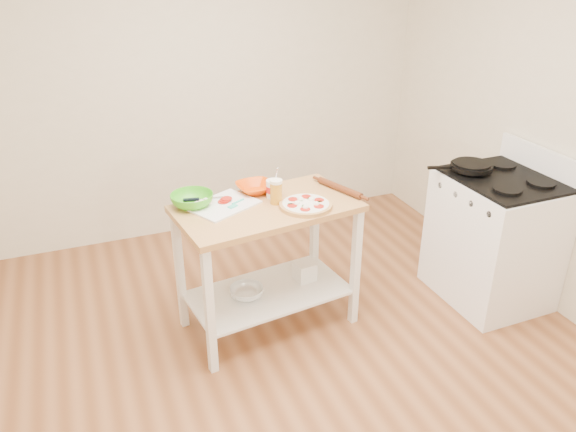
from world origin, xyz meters
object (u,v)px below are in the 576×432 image
Objects in this scene: cutting_board at (222,205)px; yogurt_tub at (274,189)px; gas_stove at (494,238)px; orange_bowl at (255,188)px; knife at (199,199)px; green_bowl at (192,200)px; pizza at (306,204)px; shelf_glass_bowl at (247,292)px; shelf_bin at (304,271)px; skillet at (470,166)px; rolling_pin at (340,188)px; beer_pint at (276,192)px; prep_island at (268,241)px; spatula at (236,204)px.

cutting_board is 0.35m from yogurt_tub.
gas_stove is 1.98m from cutting_board.
yogurt_tub is (0.08, -0.12, 0.03)m from orange_bowl.
cutting_board is 1.82× the size of knife.
green_bowl is 1.28× the size of yogurt_tub.
green_bowl reaches higher than pizza.
cutting_board is 0.63m from shelf_glass_bowl.
skillet is at bearing -5.51° from shelf_bin.
green_bowl is at bearing 174.14° from yogurt_tub.
rolling_pin is (0.79, -0.07, 0.01)m from cutting_board.
pizza is 0.20m from beer_pint.
green_bowl is 0.72m from shelf_glass_bowl.
knife is 1.31× the size of yogurt_tub.
orange_bowl reaches higher than knife.
orange_bowl reaches higher than prep_island.
knife is 0.93m from rolling_pin.
skillet is 0.92× the size of cutting_board.
cutting_board is (-1.75, 0.16, -0.07)m from skillet.
shelf_bin is at bearing -15.73° from yogurt_tub.
green_bowl is (-0.25, 0.10, 0.03)m from spatula.
green_bowl is at bearing 133.92° from cutting_board.
pizza is (-1.27, -0.04, -0.06)m from skillet.
shelf_glass_bowl is at bearing -174.61° from beer_pint.
pizza is 0.68× the size of cutting_board.
yogurt_tub is at bearing -0.51° from knife.
gas_stove is 4.56× the size of orange_bowl.
gas_stove reaches higher than shelf_bin.
beer_pint is at bearing -100.62° from yogurt_tub.
green_bowl is (-0.44, 0.16, 0.29)m from prep_island.
skillet is 1.36× the size of pizza.
cutting_board is (-0.48, 0.21, -0.01)m from pizza.
beer_pint is (-0.15, 0.12, 0.06)m from pizza.
cutting_board is 3.72× the size of shelf_bin.
yogurt_tub is at bearing 165.80° from gas_stove.
skillet is 1.78m from shelf_glass_bowl.
shelf_glass_bowl is (-0.22, -0.02, -0.68)m from beer_pint.
green_bowl is 0.97m from rolling_pin.
skillet is 1.76m from cutting_board.
prep_island is 9.09× the size of spatula.
cutting_board is at bearing 159.29° from prep_island.
green_bowl is (-0.17, 0.06, 0.03)m from cutting_board.
prep_island is 0.38m from shelf_glass_bowl.
yogurt_tub is at bearing -55.34° from orange_bowl.
orange_bowl is at bearing 8.85° from green_bowl.
gas_stove is at bearing -13.30° from yogurt_tub.
knife is at bearing 114.67° from spatula.
gas_stove reaches higher than pizza.
pizza is 2.10× the size of beer_pint.
shelf_bin is (0.55, -0.05, -0.58)m from cutting_board.
beer_pint is at bearing -166.98° from skillet.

